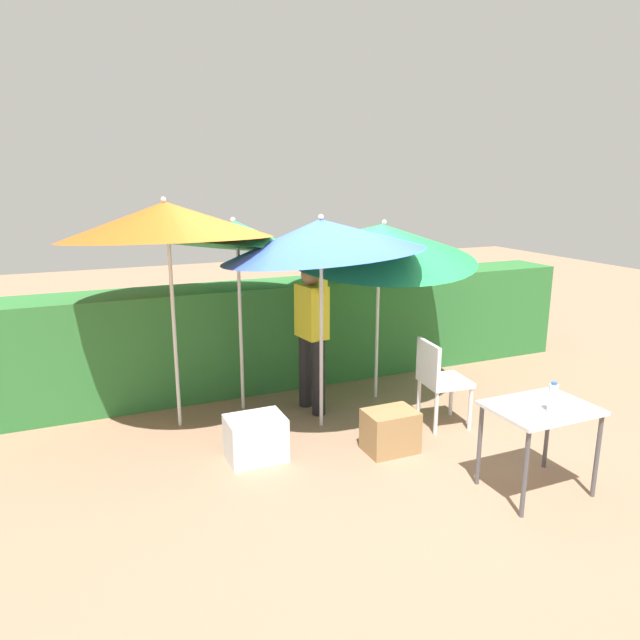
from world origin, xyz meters
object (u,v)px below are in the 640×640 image
person_vendor (312,327)px  folding_table (540,417)px  umbrella_navy (381,241)px  crate_cardboard (390,431)px  umbrella_yellow (235,235)px  cooler_box (256,438)px  chair_plastic (439,378)px  bottle_water (553,398)px  umbrella_orange (166,221)px  umbrella_rainbow (321,237)px

person_vendor → folding_table: 2.48m
umbrella_navy → crate_cardboard: 2.09m
umbrella_yellow → cooler_box: (-0.20, -1.19, -1.69)m
cooler_box → umbrella_navy: bearing=27.2°
chair_plastic → umbrella_yellow: bearing=144.3°
person_vendor → crate_cardboard: 1.42m
person_vendor → bottle_water: (1.00, -2.36, -0.10)m
umbrella_orange → bottle_water: bearing=-46.3°
umbrella_rainbow → umbrella_navy: 1.03m
umbrella_yellow → person_vendor: size_ratio=1.18×
crate_cardboard → folding_table: bearing=-55.8°
umbrella_rainbow → umbrella_navy: bearing=27.3°
umbrella_yellow → crate_cardboard: bearing=-57.3°
crate_cardboard → folding_table: folding_table is taller
umbrella_orange → umbrella_navy: bearing=-2.9°
crate_cardboard → folding_table: (0.72, -1.06, 0.44)m
umbrella_navy → person_vendor: size_ratio=1.14×
person_vendor → umbrella_rainbow: bearing=-99.8°
umbrella_rainbow → folding_table: 2.48m
umbrella_yellow → umbrella_navy: size_ratio=1.03×
chair_plastic → crate_cardboard: (-0.73, -0.30, -0.31)m
umbrella_yellow → bottle_water: (1.70, -2.71, -1.05)m
umbrella_rainbow → bottle_water: size_ratio=9.21×
umbrella_yellow → umbrella_orange: bearing=-165.1°
umbrella_orange → chair_plastic: 3.06m
umbrella_yellow → person_vendor: (0.69, -0.35, -0.95)m
umbrella_rainbow → person_vendor: 1.07m
umbrella_navy → chair_plastic: (0.18, -0.93, -1.28)m
person_vendor → bottle_water: 2.56m
cooler_box → bottle_water: 2.51m
umbrella_orange → bottle_water: 3.69m
cooler_box → crate_cardboard: size_ratio=1.09×
crate_cardboard → bottle_water: bottle_water is taller
umbrella_yellow → cooler_box: bearing=-99.5°
bottle_water → umbrella_orange: bearing=133.7°
person_vendor → bottle_water: size_ratio=7.83×
umbrella_rainbow → folding_table: size_ratio=2.76×
umbrella_orange → bottle_water: size_ratio=9.64×
chair_plastic → folding_table: 1.37m
umbrella_rainbow → bottle_water: 2.46m
folding_table → bottle_water: size_ratio=3.33×
umbrella_yellow → folding_table: bearing=-56.7°
crate_cardboard → person_vendor: bearing=103.9°
umbrella_orange → bottle_water: (2.41, -2.52, -1.23)m
folding_table → crate_cardboard: bearing=124.2°
umbrella_orange → crate_cardboard: 2.86m
umbrella_orange → umbrella_yellow: size_ratio=1.04×
umbrella_navy → crate_cardboard: umbrella_navy is taller
umbrella_orange → cooler_box: bearing=-63.1°
umbrella_orange → cooler_box: (0.51, -1.00, -1.87)m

